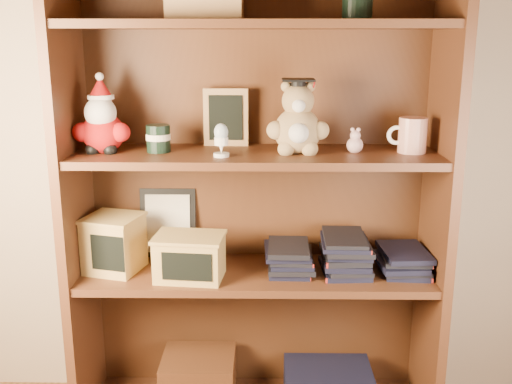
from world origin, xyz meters
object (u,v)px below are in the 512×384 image
at_px(bookcase, 255,200).
at_px(grad_teddy_bear, 298,124).
at_px(teacher_mug, 412,135).
at_px(treats_box, 114,243).

relative_size(bookcase, grad_teddy_bear, 6.79).
distance_m(bookcase, grad_teddy_bear, 0.30).
relative_size(bookcase, teacher_mug, 12.87).
xyz_separation_m(bookcase, teacher_mug, (0.49, -0.05, 0.23)).
bearing_deg(teacher_mug, grad_teddy_bear, -178.85).
height_order(bookcase, teacher_mug, bookcase).
relative_size(bookcase, treats_box, 7.67).
height_order(bookcase, grad_teddy_bear, bookcase).
xyz_separation_m(teacher_mug, treats_box, (-0.95, -0.00, -0.36)).
xyz_separation_m(bookcase, treats_box, (-0.47, -0.05, -0.13)).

